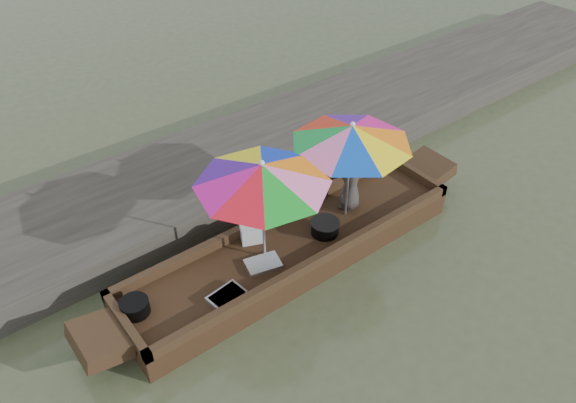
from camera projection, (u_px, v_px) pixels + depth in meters
water at (292, 260)px, 7.98m from camera, size 80.00×80.00×0.00m
dock at (210, 174)px, 9.19m from camera, size 22.00×2.20×0.50m
boat_hull at (292, 251)px, 7.87m from camera, size 5.04×1.20×0.35m
cooking_pot at (135, 307)px, 6.72m from camera, size 0.35×0.35×0.18m
tray_crayfish at (227, 297)px, 6.91m from camera, size 0.49×0.37×0.09m
tray_scallop at (263, 264)px, 7.38m from camera, size 0.52×0.42×0.06m
charcoal_grill at (325, 228)px, 7.85m from camera, size 0.39×0.39×0.18m
supply_bag at (251, 233)px, 7.71m from camera, size 0.34×0.31×0.26m
vendor at (351, 179)px, 8.08m from camera, size 0.57×0.50×0.98m
umbrella_bow at (263, 212)px, 7.06m from camera, size 2.01×2.01×1.55m
umbrella_stern at (349, 171)px, 7.75m from camera, size 2.03×2.03×1.55m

